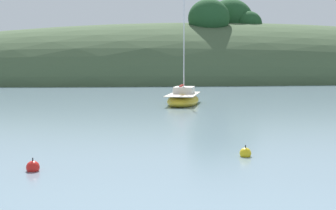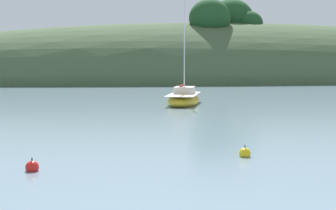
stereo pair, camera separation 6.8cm
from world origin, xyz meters
name	(u,v)px [view 1 (the left image)]	position (x,y,z in m)	size (l,w,h in m)	color
far_shoreline_hill	(238,81)	(24.97, 81.82, 0.09)	(150.00, 36.00, 26.59)	#425638
sailboat_yellow_far	(183,99)	(3.83, 33.79, 0.45)	(4.83, 7.89, 9.43)	gold
mooring_buoy_inner	(33,167)	(-6.32, 9.95, 0.12)	(0.44, 0.44, 0.54)	red
mooring_buoy_channel	(245,153)	(1.35, 11.02, 0.12)	(0.44, 0.44, 0.54)	yellow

